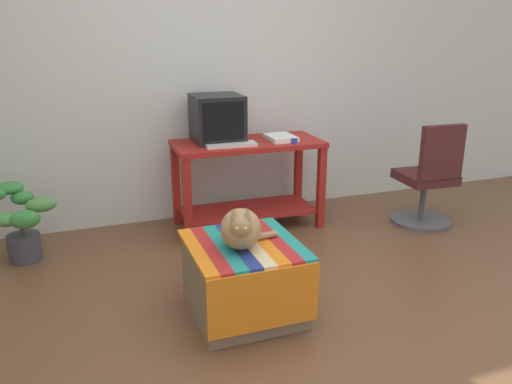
{
  "coord_description": "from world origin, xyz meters",
  "views": [
    {
      "loc": [
        -1.19,
        -2.32,
        1.64
      ],
      "look_at": [
        -0.03,
        0.85,
        0.55
      ],
      "focal_mm": 36.22,
      "sensor_mm": 36.0,
      "label": 1
    }
  ],
  "objects_px": {
    "keyboard": "(231,145)",
    "stapler": "(290,140)",
    "desk": "(248,170)",
    "cat": "(241,228)",
    "potted_plant": "(20,223)",
    "book": "(281,138)",
    "tv_monitor": "(217,119)",
    "office_chair": "(429,181)",
    "ottoman_with_blanket": "(244,279)"
  },
  "relations": [
    {
      "from": "desk",
      "to": "cat",
      "type": "distance_m",
      "value": 1.48
    },
    {
      "from": "office_chair",
      "to": "stapler",
      "type": "distance_m",
      "value": 1.24
    },
    {
      "from": "tv_monitor",
      "to": "stapler",
      "type": "relative_size",
      "value": 3.79
    },
    {
      "from": "book",
      "to": "cat",
      "type": "xyz_separation_m",
      "value": [
        -0.79,
        -1.34,
        -0.19
      ]
    },
    {
      "from": "desk",
      "to": "tv_monitor",
      "type": "bearing_deg",
      "value": 158.94
    },
    {
      "from": "book",
      "to": "stapler",
      "type": "height_order",
      "value": "same"
    },
    {
      "from": "desk",
      "to": "office_chair",
      "type": "xyz_separation_m",
      "value": [
        1.45,
        -0.5,
        -0.11
      ]
    },
    {
      "from": "keyboard",
      "to": "office_chair",
      "type": "distance_m",
      "value": 1.71
    },
    {
      "from": "book",
      "to": "stapler",
      "type": "xyz_separation_m",
      "value": [
        0.04,
        -0.12,
        -0.0
      ]
    },
    {
      "from": "desk",
      "to": "ottoman_with_blanket",
      "type": "height_order",
      "value": "desk"
    },
    {
      "from": "desk",
      "to": "book",
      "type": "relative_size",
      "value": 4.37
    },
    {
      "from": "desk",
      "to": "tv_monitor",
      "type": "height_order",
      "value": "tv_monitor"
    },
    {
      "from": "book",
      "to": "office_chair",
      "type": "bearing_deg",
      "value": -22.05
    },
    {
      "from": "tv_monitor",
      "to": "stapler",
      "type": "bearing_deg",
      "value": -24.58
    },
    {
      "from": "cat",
      "to": "office_chair",
      "type": "distance_m",
      "value": 2.16
    },
    {
      "from": "office_chair",
      "to": "potted_plant",
      "type": "bearing_deg",
      "value": -3.58
    },
    {
      "from": "cat",
      "to": "potted_plant",
      "type": "height_order",
      "value": "cat"
    },
    {
      "from": "cat",
      "to": "stapler",
      "type": "height_order",
      "value": "stapler"
    },
    {
      "from": "stapler",
      "to": "desk",
      "type": "bearing_deg",
      "value": 105.97
    },
    {
      "from": "ottoman_with_blanket",
      "to": "cat",
      "type": "xyz_separation_m",
      "value": [
        -0.03,
        -0.05,
        0.34
      ]
    },
    {
      "from": "potted_plant",
      "to": "office_chair",
      "type": "relative_size",
      "value": 0.63
    },
    {
      "from": "desk",
      "to": "stapler",
      "type": "bearing_deg",
      "value": -27.05
    },
    {
      "from": "tv_monitor",
      "to": "office_chair",
      "type": "height_order",
      "value": "tv_monitor"
    },
    {
      "from": "keyboard",
      "to": "stapler",
      "type": "distance_m",
      "value": 0.49
    },
    {
      "from": "office_chair",
      "to": "stapler",
      "type": "bearing_deg",
      "value": -12.73
    },
    {
      "from": "tv_monitor",
      "to": "cat",
      "type": "xyz_separation_m",
      "value": [
        -0.29,
        -1.48,
        -0.36
      ]
    },
    {
      "from": "potted_plant",
      "to": "book",
      "type": "bearing_deg",
      "value": 1.17
    },
    {
      "from": "book",
      "to": "keyboard",
      "type": "bearing_deg",
      "value": -171.51
    },
    {
      "from": "desk",
      "to": "ottoman_with_blanket",
      "type": "distance_m",
      "value": 1.45
    },
    {
      "from": "desk",
      "to": "keyboard",
      "type": "xyz_separation_m",
      "value": [
        -0.18,
        -0.12,
        0.25
      ]
    },
    {
      "from": "cat",
      "to": "book",
      "type": "bearing_deg",
      "value": 77.24
    },
    {
      "from": "keyboard",
      "to": "office_chair",
      "type": "xyz_separation_m",
      "value": [
        1.63,
        -0.38,
        -0.36
      ]
    },
    {
      "from": "keyboard",
      "to": "stapler",
      "type": "relative_size",
      "value": 3.64
    },
    {
      "from": "tv_monitor",
      "to": "potted_plant",
      "type": "bearing_deg",
      "value": -172.12
    },
    {
      "from": "keyboard",
      "to": "potted_plant",
      "type": "xyz_separation_m",
      "value": [
        -1.58,
        0.03,
        -0.46
      ]
    },
    {
      "from": "office_chair",
      "to": "stapler",
      "type": "xyz_separation_m",
      "value": [
        -1.14,
        0.34,
        0.37
      ]
    },
    {
      "from": "book",
      "to": "stapler",
      "type": "distance_m",
      "value": 0.12
    },
    {
      "from": "ottoman_with_blanket",
      "to": "office_chair",
      "type": "relative_size",
      "value": 0.77
    },
    {
      "from": "cat",
      "to": "stapler",
      "type": "bearing_deg",
      "value": 73.68
    },
    {
      "from": "tv_monitor",
      "to": "ottoman_with_blanket",
      "type": "bearing_deg",
      "value": -99.35
    },
    {
      "from": "book",
      "to": "office_chair",
      "type": "relative_size",
      "value": 0.31
    },
    {
      "from": "desk",
      "to": "ottoman_with_blanket",
      "type": "xyz_separation_m",
      "value": [
        -0.49,
        -1.34,
        -0.27
      ]
    },
    {
      "from": "tv_monitor",
      "to": "ottoman_with_blanket",
      "type": "distance_m",
      "value": 1.61
    },
    {
      "from": "keyboard",
      "to": "stapler",
      "type": "height_order",
      "value": "stapler"
    },
    {
      "from": "keyboard",
      "to": "office_chair",
      "type": "height_order",
      "value": "office_chair"
    },
    {
      "from": "cat",
      "to": "potted_plant",
      "type": "xyz_separation_m",
      "value": [
        -1.24,
        1.3,
        -0.27
      ]
    },
    {
      "from": "cat",
      "to": "office_chair",
      "type": "height_order",
      "value": "office_chair"
    },
    {
      "from": "potted_plant",
      "to": "desk",
      "type": "bearing_deg",
      "value": 2.89
    },
    {
      "from": "potted_plant",
      "to": "keyboard",
      "type": "bearing_deg",
      "value": -1.21
    },
    {
      "from": "tv_monitor",
      "to": "keyboard",
      "type": "distance_m",
      "value": 0.28
    }
  ]
}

